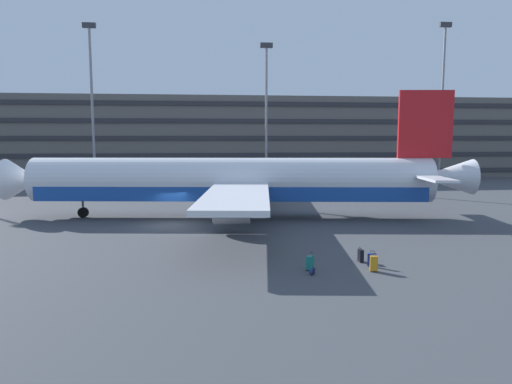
% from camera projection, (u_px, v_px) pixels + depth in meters
% --- Properties ---
extents(ground_plane, '(600.00, 600.00, 0.00)m').
position_uv_depth(ground_plane, '(171.00, 225.00, 38.02)').
color(ground_plane, '#424449').
extents(terminal_structure, '(153.50, 16.80, 13.71)m').
position_uv_depth(terminal_structure, '(188.00, 138.00, 83.17)').
color(terminal_structure, '#605B56').
rests_on(terminal_structure, ground_plane).
extents(airliner, '(40.76, 33.06, 11.01)m').
position_uv_depth(airliner, '(236.00, 182.00, 40.80)').
color(airliner, silver).
rests_on(airliner, ground_plane).
extents(light_mast_left, '(1.80, 0.50, 22.69)m').
position_uv_depth(light_mast_left, '(92.00, 94.00, 65.68)').
color(light_mast_left, gray).
rests_on(light_mast_left, ground_plane).
extents(light_mast_center_left, '(1.80, 0.50, 20.52)m').
position_uv_depth(light_mast_center_left, '(266.00, 103.00, 68.55)').
color(light_mast_center_left, gray).
rests_on(light_mast_center_left, ground_plane).
extents(light_mast_center_right, '(1.80, 0.50, 24.09)m').
position_uv_depth(light_mast_center_right, '(442.00, 92.00, 71.32)').
color(light_mast_center_right, gray).
rests_on(light_mast_center_right, ground_plane).
extents(suitcase_purple, '(0.23, 0.46, 0.85)m').
position_uv_depth(suitcase_purple, '(361.00, 255.00, 26.71)').
color(suitcase_purple, black).
rests_on(suitcase_purple, ground_plane).
extents(suitcase_scuffed, '(0.49, 0.51, 1.01)m').
position_uv_depth(suitcase_scuffed, '(310.00, 263.00, 25.04)').
color(suitcase_scuffed, '#147266').
rests_on(suitcase_scuffed, ground_plane).
extents(suitcase_navy, '(0.45, 0.36, 0.98)m').
position_uv_depth(suitcase_navy, '(374.00, 263.00, 24.81)').
color(suitcase_navy, orange).
rests_on(suitcase_navy, ground_plane).
extents(suitcase_orange, '(0.46, 0.45, 0.88)m').
position_uv_depth(suitcase_orange, '(372.00, 260.00, 25.73)').
color(suitcase_orange, navy).
rests_on(suitcase_orange, ground_plane).
extents(backpack_black, '(0.38, 0.41, 0.48)m').
position_uv_depth(backpack_black, '(312.00, 271.00, 24.21)').
color(backpack_black, navy).
rests_on(backpack_black, ground_plane).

